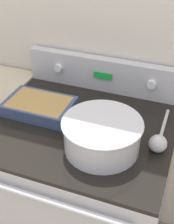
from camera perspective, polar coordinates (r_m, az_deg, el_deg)
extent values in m
cube|color=beige|center=(1.50, 4.29, 15.87)|extent=(8.00, 0.05, 2.50)
cube|color=#BCBCC1|center=(1.66, -0.88, -15.41)|extent=(0.78, 0.68, 0.91)
cube|color=black|center=(1.34, -1.06, -2.64)|extent=(0.78, 0.68, 0.02)
cylinder|color=silver|center=(1.15, -7.81, -15.64)|extent=(0.64, 0.02, 0.02)
cube|color=#BCBCC1|center=(1.54, 3.25, 6.88)|extent=(0.78, 0.05, 0.17)
cylinder|color=white|center=(1.58, -5.32, 8.00)|extent=(0.04, 0.02, 0.04)
cylinder|color=white|center=(1.46, 11.67, 4.92)|extent=(0.04, 0.02, 0.04)
cube|color=green|center=(1.51, 2.88, 6.63)|extent=(0.09, 0.01, 0.03)
cylinder|color=silver|center=(1.18, 2.76, -4.28)|extent=(0.29, 0.29, 0.13)
torus|color=silver|center=(1.14, 2.84, -2.01)|extent=(0.31, 0.31, 0.01)
cylinder|color=beige|center=(1.15, 2.82, -2.53)|extent=(0.27, 0.27, 0.02)
cube|color=#38476B|center=(1.41, -8.70, 1.00)|extent=(0.30, 0.20, 0.05)
cube|color=#B2894C|center=(1.41, -8.74, 1.41)|extent=(0.26, 0.18, 0.03)
cylinder|color=#B7B7B7|center=(1.34, 13.72, -2.92)|extent=(0.01, 0.28, 0.01)
sphere|color=#B7B7B7|center=(1.21, 12.85, -5.65)|extent=(0.07, 0.07, 0.07)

